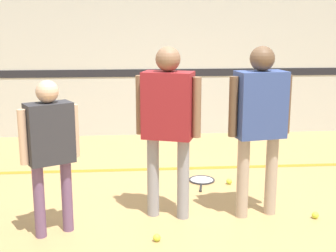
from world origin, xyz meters
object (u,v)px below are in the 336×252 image
at_px(racket_spare_on_floor, 202,180).
at_px(tennis_ball_by_spare_racket, 229,181).
at_px(person_student_left, 50,141).
at_px(person_student_right, 260,114).
at_px(tennis_ball_stray_left, 315,215).
at_px(tennis_ball_near_instructor, 157,238).
at_px(person_instructor, 168,114).

distance_m(racket_spare_on_floor, tennis_ball_by_spare_racket, 0.33).
relative_size(person_student_left, person_student_right, 0.84).
height_order(racket_spare_on_floor, tennis_ball_stray_left, tennis_ball_stray_left).
bearing_deg(person_student_right, tennis_ball_near_instructor, 16.02).
bearing_deg(tennis_ball_stray_left, person_instructor, 172.88).
distance_m(person_instructor, tennis_ball_near_instructor, 1.11).
distance_m(person_student_left, tennis_ball_stray_left, 2.56).
distance_m(person_instructor, tennis_ball_by_spare_racket, 1.50).
height_order(person_student_left, tennis_ball_near_instructor, person_student_left).
relative_size(tennis_ball_near_instructor, tennis_ball_stray_left, 1.00).
bearing_deg(tennis_ball_near_instructor, racket_spare_on_floor, 67.53).
xyz_separation_m(tennis_ball_near_instructor, tennis_ball_by_spare_racket, (0.92, 1.37, 0.00)).
xyz_separation_m(person_student_right, racket_spare_on_floor, (-0.37, 1.01, -0.99)).
relative_size(person_student_left, tennis_ball_near_instructor, 20.65).
height_order(person_student_right, racket_spare_on_floor, person_student_right).
relative_size(person_instructor, tennis_ball_near_instructor, 24.52).
bearing_deg(tennis_ball_stray_left, person_student_right, 166.12).
bearing_deg(person_student_right, tennis_ball_stray_left, 156.14).
bearing_deg(tennis_ball_near_instructor, tennis_ball_stray_left, 12.81).
distance_m(person_student_left, person_student_right, 1.90).
distance_m(person_student_left, racket_spare_on_floor, 2.13).
xyz_separation_m(racket_spare_on_floor, tennis_ball_near_instructor, (-0.62, -1.49, 0.02)).
distance_m(person_instructor, person_student_left, 1.08).
relative_size(person_instructor, tennis_ball_stray_left, 24.52).
relative_size(racket_spare_on_floor, tennis_ball_stray_left, 8.49).
bearing_deg(racket_spare_on_floor, tennis_ball_near_instructor, -11.47).
xyz_separation_m(person_student_right, tennis_ball_near_instructor, (-0.99, -0.48, -0.97)).
bearing_deg(tennis_ball_near_instructor, person_student_left, 165.57).
relative_size(person_student_left, tennis_ball_stray_left, 20.65).
bearing_deg(person_student_right, racket_spare_on_floor, -79.72).
bearing_deg(racket_spare_on_floor, person_student_left, -39.02).
bearing_deg(racket_spare_on_floor, person_student_right, 31.25).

